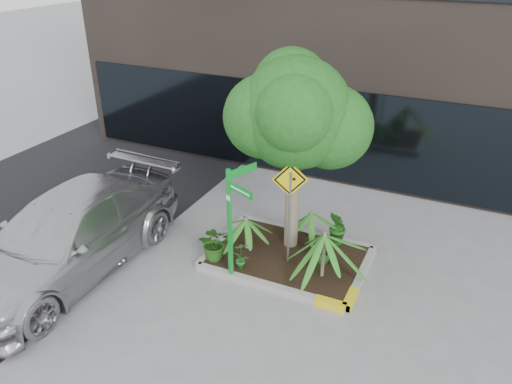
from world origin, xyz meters
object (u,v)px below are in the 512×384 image
at_px(parked_car, 68,235).
at_px(street_sign_post, 233,214).
at_px(tree, 296,113).
at_px(cattle_sign, 290,197).

xyz_separation_m(parked_car, street_sign_post, (3.26, 1.07, 0.72)).
xyz_separation_m(tree, parked_car, (-3.89, -2.61, -2.36)).
distance_m(tree, cattle_sign, 1.66).
xyz_separation_m(parked_car, cattle_sign, (4.10, 1.88, 0.89)).
height_order(tree, street_sign_post, tree).
relative_size(tree, street_sign_post, 1.75).
height_order(tree, parked_car, tree).
height_order(street_sign_post, cattle_sign, street_sign_post).
distance_m(parked_car, cattle_sign, 4.60).
distance_m(tree, parked_car, 5.24).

